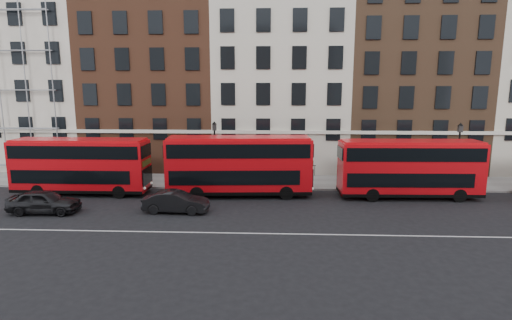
{
  "coord_description": "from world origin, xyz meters",
  "views": [
    {
      "loc": [
        -0.63,
        -23.66,
        8.22
      ],
      "look_at": [
        -1.9,
        5.0,
        3.0
      ],
      "focal_mm": 28.0,
      "sensor_mm": 36.0,
      "label": 1
    }
  ],
  "objects_px": {
    "bus_a": "(81,165)",
    "bus_c": "(409,167)",
    "bus_b": "(239,164)",
    "car_front": "(176,202)",
    "car_rear": "(44,202)"
  },
  "relations": [
    {
      "from": "bus_a",
      "to": "car_front",
      "type": "relative_size",
      "value": 2.39
    },
    {
      "from": "bus_b",
      "to": "bus_c",
      "type": "xyz_separation_m",
      "value": [
        12.77,
        0.0,
        -0.12
      ]
    },
    {
      "from": "bus_a",
      "to": "bus_c",
      "type": "distance_m",
      "value": 25.07
    },
    {
      "from": "bus_c",
      "to": "car_rear",
      "type": "xyz_separation_m",
      "value": [
        -25.29,
        -4.85,
        -1.56
      ]
    },
    {
      "from": "bus_c",
      "to": "car_front",
      "type": "height_order",
      "value": "bus_c"
    },
    {
      "from": "bus_c",
      "to": "bus_a",
      "type": "bearing_deg",
      "value": 178.57
    },
    {
      "from": "bus_a",
      "to": "car_front",
      "type": "distance_m",
      "value": 9.61
    },
    {
      "from": "bus_b",
      "to": "bus_a",
      "type": "bearing_deg",
      "value": 176.5
    },
    {
      "from": "bus_a",
      "to": "car_front",
      "type": "xyz_separation_m",
      "value": [
        8.45,
        -4.27,
        -1.62
      ]
    },
    {
      "from": "bus_a",
      "to": "bus_b",
      "type": "distance_m",
      "value": 12.29
    },
    {
      "from": "bus_a",
      "to": "bus_c",
      "type": "height_order",
      "value": "bus_c"
    },
    {
      "from": "car_rear",
      "to": "bus_a",
      "type": "bearing_deg",
      "value": -4.51
    },
    {
      "from": "car_rear",
      "to": "car_front",
      "type": "xyz_separation_m",
      "value": [
        8.68,
        0.57,
        -0.07
      ]
    },
    {
      "from": "bus_b",
      "to": "car_front",
      "type": "height_order",
      "value": "bus_b"
    },
    {
      "from": "bus_b",
      "to": "car_front",
      "type": "bearing_deg",
      "value": -135.46
    }
  ]
}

